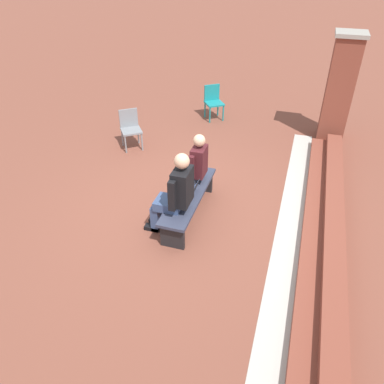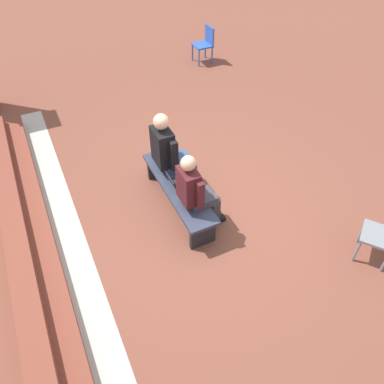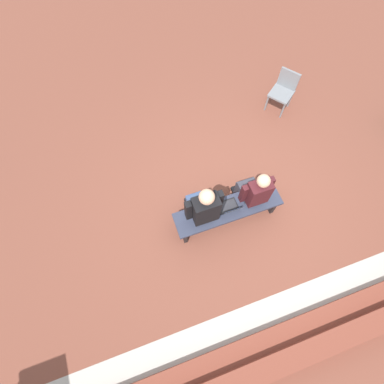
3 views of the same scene
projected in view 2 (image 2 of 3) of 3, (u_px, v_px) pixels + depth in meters
name	position (u px, v px, depth m)	size (l,w,h in m)	color
ground_plane	(193.00, 212.00, 5.68)	(60.00, 60.00, 0.00)	brown
concrete_strip	(72.00, 243.00, 5.24)	(7.50, 0.40, 0.01)	#B7B2A8
brick_steps	(28.00, 252.00, 4.98)	(6.70, 0.60, 0.30)	brown
bench	(178.00, 190.00, 5.51)	(1.80, 0.44, 0.45)	#33384C
person_student	(196.00, 190.00, 5.01)	(0.52, 0.65, 1.30)	#383842
person_adult	(170.00, 152.00, 5.54)	(0.58, 0.74, 1.41)	#384C75
laptop	(177.00, 183.00, 5.40)	(0.32, 0.29, 0.21)	black
plastic_chair_mid_courtyard	(205.00, 42.00, 9.09)	(0.42, 0.42, 0.84)	#2D56B7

